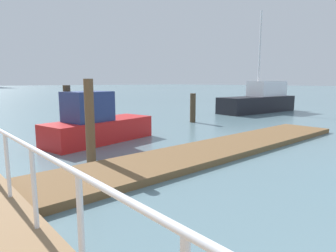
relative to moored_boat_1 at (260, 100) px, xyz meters
The scene contains 7 objects.
ground_plane 16.33m from the moored_boat_1, 158.37° to the left, with size 300.00×300.00×0.00m, color slate.
floating_dock 13.52m from the moored_boat_1, 154.02° to the right, with size 13.05×2.00×0.18m, color brown.
dock_piling_0 15.27m from the moored_boat_1, behind, with size 0.26×0.26×2.12m, color #473826.
dock_piling_1 7.75m from the moored_boat_1, behind, with size 0.31×0.31×1.60m, color #473826.
dock_piling_2 16.35m from the moored_boat_1, 164.43° to the right, with size 0.26×0.26×2.33m, color brown.
moored_boat_1 is the anchor object (origin of this frame).
moored_boat_2 14.42m from the moored_boat_1, behind, with size 4.44×2.28×1.90m.
Camera 1 is at (-4.18, 2.25, 2.26)m, focal length 31.10 mm.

